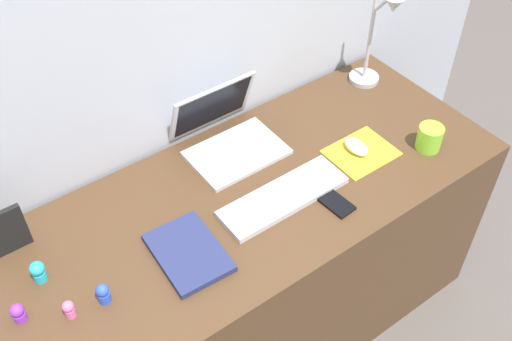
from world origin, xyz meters
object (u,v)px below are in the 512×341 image
object	(u,v)px
toy_figurine_pink	(69,309)
toy_figurine_cyan	(38,271)
toy_figurine_blue	(103,293)
notebook_pad	(188,253)
cell_phone	(333,201)
toy_figurine_purple	(18,313)
mouse	(356,147)
picture_frame	(4,233)
laptop	(226,132)
desk_lamp	(377,43)
coffee_mug	(430,138)
keyboard	(283,197)

from	to	relation	value
toy_figurine_pink	toy_figurine_cyan	bearing A→B (deg)	97.10
toy_figurine_blue	toy_figurine_pink	xyz separation A→B (m)	(-0.09, 0.01, -0.00)
notebook_pad	toy_figurine_pink	bearing A→B (deg)	-178.96
cell_phone	toy_figurine_purple	size ratio (longest dim) A/B	2.24
mouse	cell_phone	size ratio (longest dim) A/B	0.75
picture_frame	toy_figurine_cyan	world-z (taller)	picture_frame
laptop	mouse	world-z (taller)	laptop
cell_phone	toy_figurine_cyan	bearing A→B (deg)	158.09
laptop	cell_phone	distance (m)	0.42
toy_figurine_pink	mouse	bearing A→B (deg)	1.49
toy_figurine_blue	desk_lamp	bearing A→B (deg)	12.75
desk_lamp	coffee_mug	distance (m)	0.40
desk_lamp	toy_figurine_pink	world-z (taller)	desk_lamp
picture_frame	coffee_mug	bearing A→B (deg)	-17.39
cell_phone	picture_frame	xyz separation A→B (m)	(-0.84, 0.39, 0.07)
keyboard	cell_phone	distance (m)	0.15
coffee_mug	toy_figurine_cyan	xyz separation A→B (m)	(-1.22, 0.25, -0.01)
desk_lamp	picture_frame	size ratio (longest dim) A/B	2.55
toy_figurine_cyan	laptop	bearing A→B (deg)	12.40
picture_frame	coffee_mug	world-z (taller)	picture_frame
laptop	toy_figurine_cyan	xyz separation A→B (m)	(-0.70, -0.15, -0.02)
mouse	cell_phone	bearing A→B (deg)	-148.66
cell_phone	toy_figurine_purple	xyz separation A→B (m)	(-0.90, 0.17, 0.02)
toy_figurine_cyan	mouse	bearing A→B (deg)	-6.98
coffee_mug	desk_lamp	bearing A→B (deg)	76.25
keyboard	toy_figurine_blue	size ratio (longest dim) A/B	6.53
laptop	cell_phone	size ratio (longest dim) A/B	2.34
toy_figurine_cyan	keyboard	bearing A→B (deg)	-12.29
keyboard	toy_figurine_blue	bearing A→B (deg)	-179.19
cell_phone	toy_figurine_pink	world-z (taller)	toy_figurine_pink
cell_phone	picture_frame	distance (m)	0.93
notebook_pad	toy_figurine_purple	world-z (taller)	toy_figurine_purple
cell_phone	toy_figurine_cyan	distance (m)	0.85
notebook_pad	toy_figurine_blue	xyz separation A→B (m)	(-0.25, 0.00, 0.02)
notebook_pad	toy_figurine_blue	size ratio (longest dim) A/B	3.82
toy_figurine_pink	toy_figurine_purple	world-z (taller)	same
keyboard	picture_frame	size ratio (longest dim) A/B	2.73
picture_frame	mouse	bearing A→B (deg)	-14.31
laptop	coffee_mug	world-z (taller)	laptop
desk_lamp	toy_figurine_cyan	distance (m)	1.32
cell_phone	toy_figurine_blue	size ratio (longest dim) A/B	2.04
mouse	coffee_mug	distance (m)	0.24
laptop	coffee_mug	xyz separation A→B (m)	(0.52, -0.40, -0.01)
laptop	toy_figurine_cyan	size ratio (longest dim) A/B	4.40
mouse	desk_lamp	bearing A→B (deg)	39.07
mouse	cell_phone	xyz separation A→B (m)	(-0.21, -0.13, -0.02)
picture_frame	toy_figurine_blue	bearing A→B (deg)	-65.83
mouse	notebook_pad	size ratio (longest dim) A/B	0.40
cell_phone	toy_figurine_cyan	xyz separation A→B (m)	(-0.81, 0.25, 0.03)
coffee_mug	toy_figurine_blue	world-z (taller)	coffee_mug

